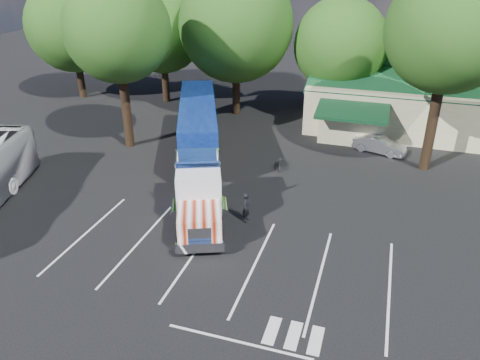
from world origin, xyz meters
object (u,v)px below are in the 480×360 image
(woman, at_px, (246,207))
(bicycle, at_px, (280,163))
(semi_truck, at_px, (198,136))
(silver_sedan, at_px, (379,145))

(woman, bearing_deg, bicycle, -1.79)
(semi_truck, distance_m, woman, 8.09)
(woman, distance_m, silver_sedan, 14.29)
(woman, xyz_separation_m, silver_sedan, (6.69, 12.62, -0.25))
(semi_truck, distance_m, bicycle, 6.05)
(semi_truck, bearing_deg, woman, -70.61)
(woman, bearing_deg, semi_truck, 41.54)
(woman, height_order, bicycle, woman)
(bicycle, height_order, silver_sedan, silver_sedan)
(woman, bearing_deg, silver_sedan, -28.20)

